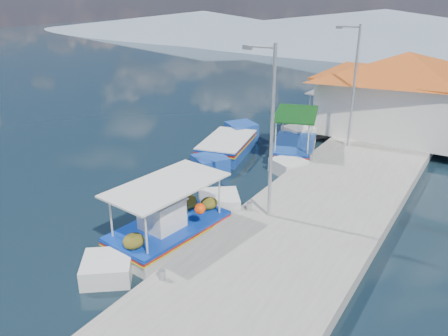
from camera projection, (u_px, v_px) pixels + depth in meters
The scene contains 10 objects.
ground at pixel (135, 218), 17.16m from camera, with size 160.00×160.00×0.00m, color black.
quay at pixel (340, 190), 18.90m from camera, with size 5.00×44.00×0.50m, color #99978F.
bollards at pixel (286, 177), 19.19m from camera, with size 0.20×17.20×0.30m.
main_caique at pixel (170, 229), 15.44m from camera, with size 2.67×7.26×2.41m.
caique_green_canopy at pixel (295, 149), 23.35m from camera, with size 3.32×6.38×2.51m.
caique_blue_hull at pixel (228, 148), 23.56m from camera, with size 3.15×6.92×1.26m.
caique_far at pixel (332, 118), 28.45m from camera, with size 2.32×7.09×2.49m.
harbor_building at pixel (403, 91), 24.90m from camera, with size 10.49×10.49×4.40m.
lamp_post_near at pixel (270, 125), 15.09m from camera, with size 1.21×0.14×6.00m.
lamp_post_far at pixel (353, 80), 22.17m from camera, with size 1.21×0.14×6.00m.
Camera 1 is at (10.92, -11.14, 8.14)m, focal length 36.49 mm.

